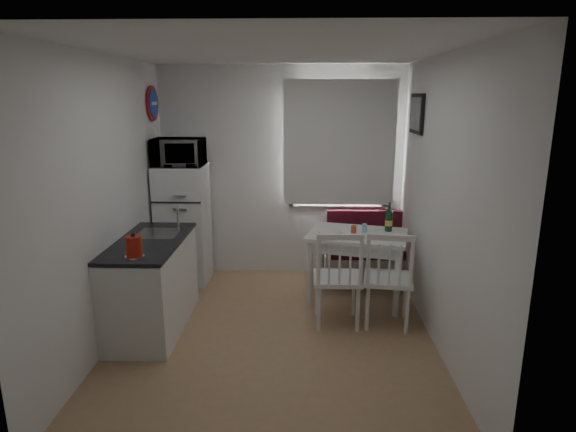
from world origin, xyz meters
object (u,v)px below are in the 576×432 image
at_px(bench, 372,258).
at_px(chair_left, 338,269).
at_px(kitchen_counter, 152,284).
at_px(kettle, 134,247).
at_px(microwave, 179,152).
at_px(wine_bottle, 389,217).
at_px(chair_right, 391,270).
at_px(dining_table, 357,241).
at_px(fridge, 184,224).

xyz_separation_m(bench, chair_left, (-0.52, -1.31, 0.33)).
relative_size(kitchen_counter, bench, 1.11).
bearing_deg(kettle, chair_left, 18.03).
relative_size(microwave, wine_bottle, 1.78).
bearing_deg(wine_bottle, chair_left, -127.84).
distance_m(kitchen_counter, chair_left, 1.82).
relative_size(kitchen_counter, chair_right, 2.48).
relative_size(kettle, wine_bottle, 0.67).
height_order(dining_table, chair_left, chair_left).
relative_size(kitchen_counter, dining_table, 1.11).
height_order(kitchen_counter, microwave, microwave).
bearing_deg(bench, chair_left, -111.59).
height_order(dining_table, wine_bottle, wine_bottle).
xyz_separation_m(chair_right, kettle, (-2.27, -0.57, 0.40)).
height_order(kitchen_counter, chair_left, kitchen_counter).
relative_size(microwave, kettle, 2.66).
height_order(fridge, microwave, microwave).
relative_size(dining_table, microwave, 2.05).
distance_m(kitchen_counter, microwave, 1.65).
bearing_deg(dining_table, kitchen_counter, -147.20).
bearing_deg(bench, fridge, -177.34).
xyz_separation_m(microwave, wine_bottle, (2.40, -0.38, -0.66)).
distance_m(chair_right, wine_bottle, 0.85).
bearing_deg(bench, chair_right, -90.85).
bearing_deg(dining_table, chair_right, -55.79).
bearing_deg(wine_bottle, bench, 98.47).
distance_m(fridge, kettle, 1.80).
distance_m(dining_table, microwave, 2.29).
distance_m(chair_left, wine_bottle, 1.03).
relative_size(chair_right, kettle, 2.45).
xyz_separation_m(kitchen_counter, kettle, (0.05, -0.54, 0.55)).
bearing_deg(microwave, bench, 3.89).
xyz_separation_m(dining_table, fridge, (-2.05, 0.53, 0.03)).
relative_size(kitchen_counter, wine_bottle, 4.06).
bearing_deg(chair_right, kettle, -157.34).
bearing_deg(kettle, wine_bottle, 29.65).
relative_size(bench, chair_left, 2.22).
bearing_deg(wine_bottle, fridge, 169.76).
relative_size(dining_table, wine_bottle, 3.65).
bearing_deg(fridge, dining_table, -14.60).
distance_m(microwave, kettle, 1.83).
bearing_deg(fridge, chair_right, -27.69).
bearing_deg(microwave, kettle, -89.01).
height_order(chair_left, microwave, microwave).
bearing_deg(kettle, microwave, 90.99).
distance_m(dining_table, wine_bottle, 0.44).
xyz_separation_m(kitchen_counter, fridge, (0.02, 1.24, 0.26)).
bearing_deg(fridge, microwave, -90.00).
relative_size(bench, dining_table, 1.00).
xyz_separation_m(dining_table, chair_left, (-0.25, -0.67, -0.08)).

